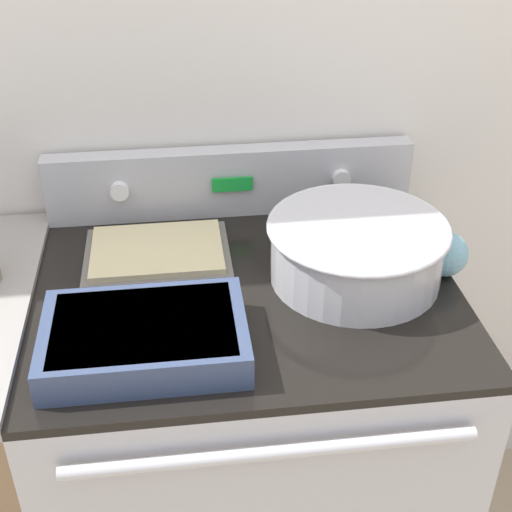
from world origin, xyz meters
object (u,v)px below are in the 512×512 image
at_px(casserole_dish, 145,336).
at_px(mixing_bowl, 356,247).
at_px(baking_tray, 157,252).
at_px(ladle, 443,252).

bearing_deg(casserole_dish, mixing_bowl, 23.76).
distance_m(casserole_dish, baking_tray, 0.31).
relative_size(mixing_bowl, casserole_dish, 1.02).
height_order(baking_tray, ladle, ladle).
bearing_deg(mixing_bowl, ladle, 0.55).
relative_size(mixing_bowl, baking_tray, 1.18).
bearing_deg(mixing_bowl, baking_tray, 162.26).
bearing_deg(casserole_dish, ladle, 17.17).
xyz_separation_m(mixing_bowl, casserole_dish, (-0.41, -0.18, -0.03)).
xyz_separation_m(baking_tray, ladle, (0.56, -0.12, 0.03)).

